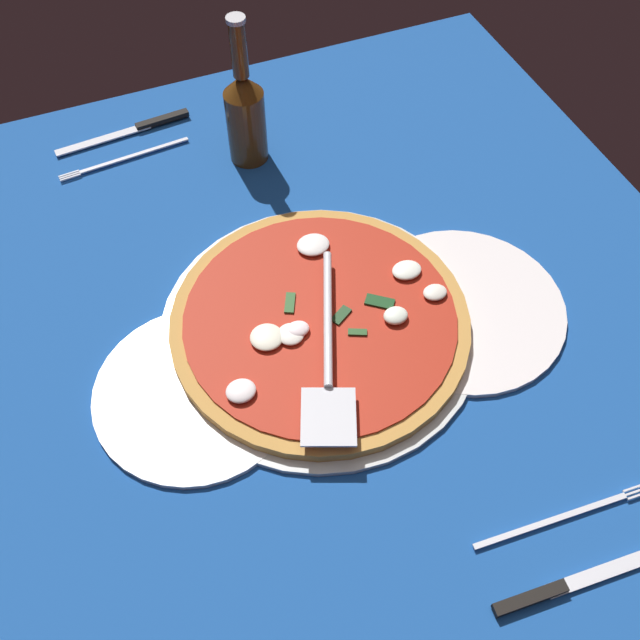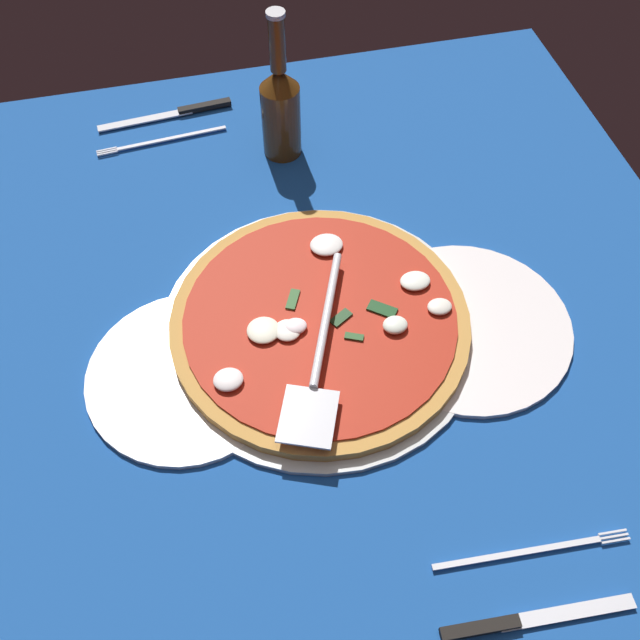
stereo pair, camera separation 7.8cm
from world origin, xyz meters
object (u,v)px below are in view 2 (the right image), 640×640
Objects in this scene: dinner_plate_right at (187,375)px; beer_bottle at (281,108)px; pizza_server at (320,354)px; place_setting_near at (170,128)px; dinner_plate_left at (467,326)px; pizza at (320,321)px; place_setting_far at (526,588)px.

dinner_plate_right is 1.04× the size of beer_bottle.
place_setting_near is (12.21, -47.97, -3.76)cm from pizza_server.
pizza is (17.46, -3.99, 1.31)cm from dinner_plate_left.
dinner_plate_right is (34.13, -0.77, 0.00)cm from dinner_plate_left.
pizza is 44.05cm from place_setting_near.
pizza is at bearing 86.51° from beer_bottle.
place_setting_far is at bearing 47.84° from pizza_server.
place_setting_far is (-13.83, 28.63, -3.77)cm from pizza_server.
beer_bottle is at bearing 145.48° from place_setting_near.
dinner_plate_left is 55.43cm from place_setting_near.
dinner_plate_right is at bearing 81.62° from place_setting_near.
beer_bottle is (-3.53, -38.93, 3.90)cm from pizza_server.
place_setting_near is at bearing -143.65° from pizza_server.
pizza_server is at bearing 99.62° from place_setting_near.
beer_bottle reaches higher than dinner_plate_left.
place_setting_near reaches higher than dinner_plate_right.
dinner_plate_left is 1.08× the size of dinner_plate_right.
pizza is at bearing 103.53° from place_setting_near.
dinner_plate_right is at bearing 136.32° from place_setting_far.
pizza is 1.67× the size of place_setting_far.
pizza is 1.61× the size of beer_bottle.
pizza_server is at bearing 119.55° from place_setting_far.
place_setting_near is 19.70cm from beer_bottle.
beer_bottle is (-15.74, 9.04, 7.65)cm from place_setting_near.
dinner_plate_left is 0.70× the size of pizza.
pizza_server reaches higher than pizza.
pizza_server is 49.64cm from place_setting_near.
place_setting_near is (13.74, -41.82, -1.45)cm from pizza.
pizza_server is 1.18× the size of place_setting_far.
beer_bottle is at bearing -163.11° from pizza_server.
place_setting_near is at bearing 112.54° from place_setting_far.
dinner_plate_left is 19.45cm from pizza_server.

